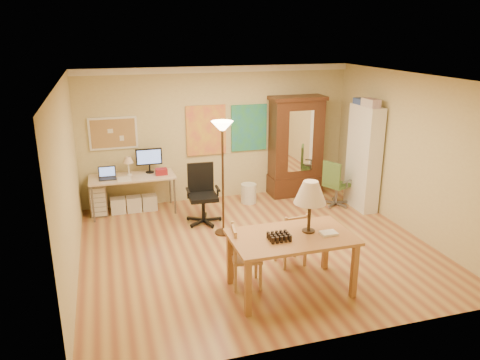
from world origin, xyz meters
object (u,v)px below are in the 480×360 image
object	(u,v)px
dining_table	(298,223)
office_chair_green	(335,194)
office_chair_black	(203,207)
armoire	(296,153)
bookshelf	(364,158)
computer_desk	(135,190)

from	to	relation	value
dining_table	office_chair_green	world-z (taller)	dining_table
office_chair_black	office_chair_green	size ratio (longest dim) A/B	1.17
armoire	bookshelf	distance (m)	1.46
armoire	bookshelf	world-z (taller)	armoire
office_chair_green	bookshelf	xyz separation A→B (m)	(0.43, -0.23, 0.76)
office_chair_black	bookshelf	xyz separation A→B (m)	(3.15, -0.14, 0.72)
dining_table	computer_desk	distance (m)	4.01
office_chair_green	armoire	bearing A→B (deg)	119.98
bookshelf	armoire	bearing A→B (deg)	130.26
armoire	bookshelf	size ratio (longest dim) A/B	1.03
dining_table	armoire	distance (m)	3.89
computer_desk	office_chair_green	size ratio (longest dim) A/B	1.72
office_chair_green	armoire	distance (m)	1.21
dining_table	bookshelf	bearing A→B (deg)	45.59
dining_table	office_chair_green	xyz separation A→B (m)	(1.99, 2.71, -0.71)
computer_desk	armoire	distance (m)	3.39
office_chair_black	office_chair_green	distance (m)	2.72
armoire	office_chair_green	bearing A→B (deg)	-60.02
dining_table	office_chair_black	world-z (taller)	dining_table
dining_table	office_chair_green	bearing A→B (deg)	53.66
office_chair_green	bookshelf	world-z (taller)	bookshelf
dining_table	computer_desk	world-z (taller)	dining_table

